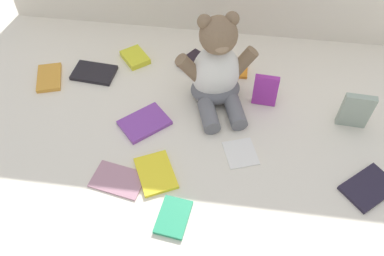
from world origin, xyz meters
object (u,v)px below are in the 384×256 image
object	(u,v)px
book_case_6	(369,188)
teddy_bear	(217,71)
book_case_11	(94,73)
book_case_4	(173,217)
book_case_13	(135,57)
book_case_5	(356,111)
book_case_1	(265,90)
book_case_12	(193,61)
book_case_9	(145,123)
book_case_3	(49,78)
book_case_7	(241,153)
book_case_8	(233,68)
book_case_10	(156,173)
book_case_0	(118,179)

from	to	relation	value
book_case_6	teddy_bear	bearing A→B (deg)	-164.02
book_case_11	book_case_4	bearing A→B (deg)	40.25
book_case_11	book_case_13	distance (m)	0.15
book_case_4	book_case_5	size ratio (longest dim) A/B	0.86
book_case_13	teddy_bear	bearing A→B (deg)	113.71
book_case_1	book_case_6	bearing A→B (deg)	-41.16
book_case_1	book_case_12	world-z (taller)	book_case_1
book_case_4	book_case_13	world-z (taller)	book_case_13
book_case_9	book_case_13	world-z (taller)	book_case_13
book_case_1	book_case_9	distance (m)	0.38
book_case_11	book_case_3	bearing A→B (deg)	-68.19
book_case_7	book_case_3	bearing A→B (deg)	-38.64
book_case_8	book_case_9	size ratio (longest dim) A/B	0.72
book_case_1	book_case_7	world-z (taller)	book_case_1
book_case_5	book_case_12	world-z (taller)	book_case_5
book_case_12	book_case_13	distance (m)	0.20
book_case_1	book_case_13	size ratio (longest dim) A/B	1.04
book_case_12	book_case_11	bearing A→B (deg)	51.60
teddy_bear	book_case_10	bearing A→B (deg)	-130.61
book_case_3	book_case_13	distance (m)	0.29
teddy_bear	book_case_10	size ratio (longest dim) A/B	2.35
teddy_bear	book_case_1	xyz separation A→B (m)	(0.15, 0.00, -0.06)
book_case_0	book_case_3	size ratio (longest dim) A/B	1.10
book_case_6	book_case_7	world-z (taller)	book_case_6
book_case_5	book_case_13	distance (m)	0.74
book_case_3	book_case_5	xyz separation A→B (m)	(0.97, -0.07, 0.06)
book_case_7	book_case_10	size ratio (longest dim) A/B	0.75
book_case_6	book_case_8	distance (m)	0.58
book_case_1	book_case_4	size ratio (longest dim) A/B	0.94
book_case_11	book_case_13	bearing A→B (deg)	131.97
book_case_5	book_case_8	size ratio (longest dim) A/B	1.26
book_case_9	book_case_3	bearing A→B (deg)	-156.30
book_case_12	book_case_13	world-z (taller)	book_case_13
teddy_bear	book_case_11	size ratio (longest dim) A/B	2.17
book_case_3	book_case_6	size ratio (longest dim) A/B	0.90
book_case_5	teddy_bear	bearing A→B (deg)	174.74
book_case_6	book_case_7	distance (m)	0.35
teddy_bear	book_case_13	world-z (taller)	teddy_bear
teddy_bear	book_case_5	world-z (taller)	teddy_bear
book_case_0	book_case_4	xyz separation A→B (m)	(0.17, -0.09, 0.00)
book_case_1	book_case_6	size ratio (longest dim) A/B	0.72
book_case_1	book_case_10	bearing A→B (deg)	-128.38
book_case_4	book_case_13	distance (m)	0.63
book_case_0	book_case_5	bearing A→B (deg)	-55.33
book_case_11	book_case_12	xyz separation A→B (m)	(0.32, 0.10, 0.00)
book_case_1	book_case_3	size ratio (longest dim) A/B	0.80
book_case_10	book_case_11	world-z (taller)	book_case_11
teddy_bear	book_case_4	bearing A→B (deg)	-115.91
book_case_8	book_case_13	xyz separation A→B (m)	(-0.34, 0.00, 0.00)
book_case_3	book_case_0	bearing A→B (deg)	-65.44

